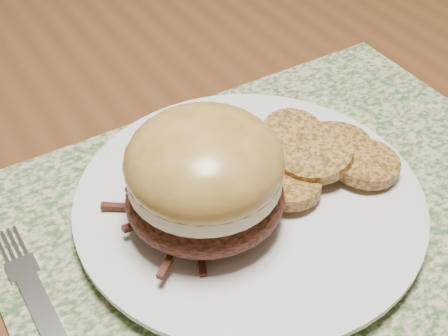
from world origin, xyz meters
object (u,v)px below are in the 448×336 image
Objects in this scene: dining_table at (441,153)px; pork_sandwich at (205,177)px; fork at (44,314)px; dinner_plate at (249,203)px.

pork_sandwich is at bearing -173.67° from dining_table.
dining_table is 0.46m from fork.
pork_sandwich reaches higher than dinner_plate.
fork is at bearing -175.96° from dinner_plate.
pork_sandwich is 0.83× the size of fork.
fork reaches higher than dining_table.
dining_table is 9.89× the size of pork_sandwich.
dining_table is 5.77× the size of dinner_plate.
dinner_plate is 0.07m from pork_sandwich.
pork_sandwich reaches higher than dining_table.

